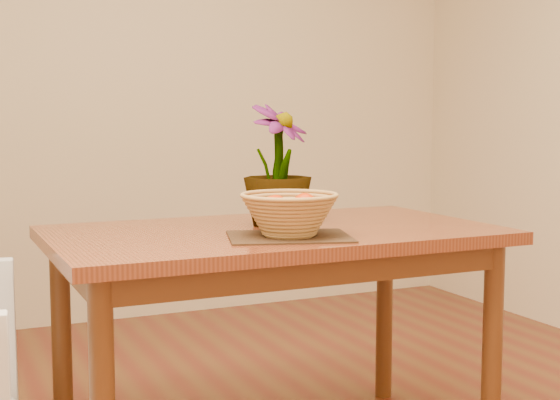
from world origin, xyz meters
name	(u,v)px	position (x,y,z in m)	size (l,w,h in m)	color
wall_back	(125,71)	(0.00, 2.25, 1.35)	(4.00, 0.02, 2.70)	beige
table	(274,256)	(0.00, 0.30, 0.66)	(1.40, 0.80, 0.75)	maroon
placemat	(289,237)	(-0.03, 0.11, 0.75)	(0.36, 0.27, 0.01)	#3B2515
wicker_basket	(289,216)	(-0.03, 0.11, 0.81)	(0.29, 0.29, 0.12)	tan
orange_pile	(289,207)	(-0.03, 0.11, 0.84)	(0.19, 0.18, 0.07)	red
potted_plant	(278,165)	(0.04, 0.35, 0.95)	(0.22, 0.22, 0.40)	#123E11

